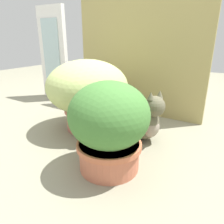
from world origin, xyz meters
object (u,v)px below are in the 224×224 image
(grass_planter, at_px, (87,91))
(mushroom_ornament_pink, at_px, (81,129))
(cat, at_px, (142,119))
(leafy_planter, at_px, (109,125))

(grass_planter, bearing_deg, mushroom_ornament_pink, -61.56)
(grass_planter, relative_size, cat, 1.44)
(grass_planter, relative_size, mushroom_ornament_pink, 3.60)
(leafy_planter, bearing_deg, grass_planter, 139.66)
(leafy_planter, xyz_separation_m, mushroom_ornament_pink, (-0.24, 0.08, -0.11))
(cat, bearing_deg, grass_planter, -172.61)
(grass_planter, bearing_deg, cat, 7.39)
(grass_planter, xyz_separation_m, leafy_planter, (0.35, -0.30, -0.04))
(cat, relative_size, mushroom_ornament_pink, 2.50)
(grass_planter, bearing_deg, leafy_planter, -40.34)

